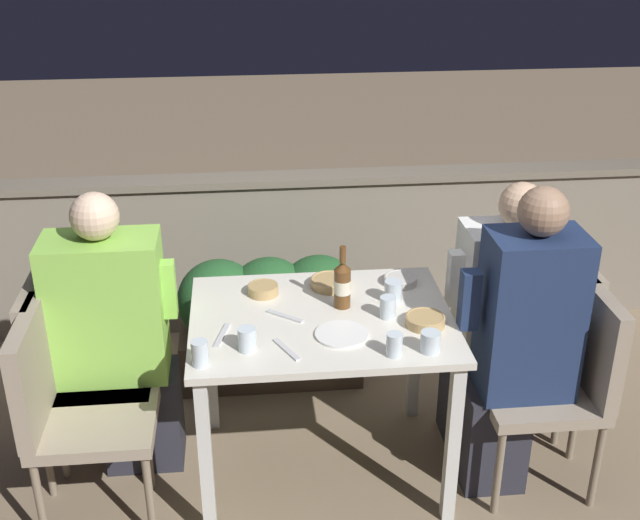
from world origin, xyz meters
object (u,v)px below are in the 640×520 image
(chair_left_near, at_px, (66,400))
(beer_bottle, at_px, (342,284))
(person_navy_jumper, at_px, (519,343))
(person_green_blouse, at_px, (118,336))
(chair_right_far, at_px, (545,332))
(chair_right_near, at_px, (564,370))
(person_white_polo, at_px, (502,318))
(chair_left_far, at_px, (70,359))

(chair_left_near, height_order, beer_bottle, beer_bottle)
(chair_left_near, xyz_separation_m, person_navy_jumper, (1.77, 0.01, 0.14))
(person_green_blouse, xyz_separation_m, person_navy_jumper, (1.60, -0.29, 0.04))
(person_navy_jumper, bearing_deg, chair_right_far, 52.06)
(person_navy_jumper, bearing_deg, chair_right_near, 0.00)
(chair_left_near, xyz_separation_m, person_white_polo, (1.80, 0.31, 0.08))
(chair_left_far, bearing_deg, beer_bottle, -3.73)
(person_green_blouse, bearing_deg, chair_left_far, 180.00)
(chair_right_far, bearing_deg, chair_right_near, -95.87)
(chair_left_far, bearing_deg, chair_right_far, 0.31)
(person_white_polo, bearing_deg, chair_left_near, -170.34)
(person_navy_jumper, distance_m, person_white_polo, 0.31)
(person_navy_jumper, bearing_deg, person_green_blouse, 169.84)
(person_navy_jumper, height_order, beer_bottle, person_navy_jumper)
(person_navy_jumper, bearing_deg, person_white_polo, 84.66)
(person_green_blouse, xyz_separation_m, chair_right_far, (1.84, 0.01, -0.10))
(chair_right_near, bearing_deg, chair_right_far, 84.13)
(chair_left_near, bearing_deg, chair_right_far, 8.69)
(chair_right_far, height_order, beer_bottle, beer_bottle)
(person_white_polo, bearing_deg, beer_bottle, -173.20)
(chair_left_near, relative_size, person_navy_jumper, 0.67)
(person_green_blouse, height_order, beer_bottle, person_green_blouse)
(chair_right_far, xyz_separation_m, beer_bottle, (-0.92, -0.08, 0.33))
(chair_left_far, distance_m, person_green_blouse, 0.23)
(chair_left_near, height_order, chair_right_near, same)
(chair_right_far, bearing_deg, chair_left_near, -171.31)
(person_white_polo, bearing_deg, chair_left_far, -179.65)
(person_green_blouse, xyz_separation_m, chair_right_near, (1.81, -0.29, -0.10))
(person_white_polo, height_order, beer_bottle, person_white_polo)
(chair_right_near, bearing_deg, beer_bottle, 166.40)
(beer_bottle, bearing_deg, person_navy_jumper, -17.41)
(chair_left_near, xyz_separation_m, chair_right_far, (2.01, 0.31, 0.00))
(person_green_blouse, relative_size, person_white_polo, 1.02)
(person_navy_jumper, distance_m, beer_bottle, 0.74)
(chair_right_near, distance_m, beer_bottle, 0.97)
(chair_left_near, relative_size, beer_bottle, 3.32)
(chair_right_far, height_order, person_white_polo, person_white_polo)
(chair_right_near, height_order, chair_right_far, same)
(person_navy_jumper, relative_size, beer_bottle, 4.97)
(person_navy_jumper, distance_m, chair_right_far, 0.40)
(person_white_polo, relative_size, beer_bottle, 4.62)
(chair_left_near, bearing_deg, chair_right_near, 0.24)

